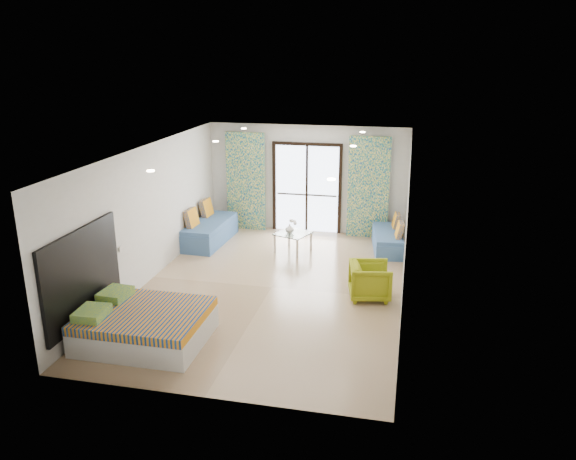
% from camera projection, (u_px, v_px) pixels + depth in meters
% --- Properties ---
extents(floor, '(5.00, 7.50, 0.01)m').
position_uv_depth(floor, '(272.00, 287.00, 11.01)').
color(floor, '#967959').
rests_on(floor, ground).
extents(ceiling, '(5.00, 7.50, 0.01)m').
position_uv_depth(ceiling, '(270.00, 151.00, 10.18)').
color(ceiling, silver).
rests_on(ceiling, ground).
extents(wall_back, '(5.00, 0.01, 2.70)m').
position_uv_depth(wall_back, '(307.00, 179.00, 14.08)').
color(wall_back, silver).
rests_on(wall_back, ground).
extents(wall_front, '(5.00, 0.01, 2.70)m').
position_uv_depth(wall_front, '(200.00, 306.00, 7.10)').
color(wall_front, silver).
rests_on(wall_front, ground).
extents(wall_left, '(0.01, 7.50, 2.70)m').
position_uv_depth(wall_left, '(149.00, 214.00, 11.10)').
color(wall_left, silver).
rests_on(wall_left, ground).
extents(wall_right, '(0.01, 7.50, 2.70)m').
position_uv_depth(wall_right, '(406.00, 230.00, 10.08)').
color(wall_right, silver).
rests_on(wall_right, ground).
extents(balcony_door, '(1.76, 0.08, 2.28)m').
position_uv_depth(balcony_door, '(307.00, 183.00, 14.08)').
color(balcony_door, black).
rests_on(balcony_door, floor).
extents(balcony_rail, '(1.52, 0.03, 0.04)m').
position_uv_depth(balcony_rail, '(307.00, 195.00, 14.18)').
color(balcony_rail, '#595451').
rests_on(balcony_rail, balcony_door).
extents(curtain_left, '(1.00, 0.10, 2.50)m').
position_uv_depth(curtain_left, '(246.00, 182.00, 14.26)').
color(curtain_left, silver).
rests_on(curtain_left, floor).
extents(curtain_right, '(1.00, 0.10, 2.50)m').
position_uv_depth(curtain_right, '(368.00, 188.00, 13.63)').
color(curtain_right, silver).
rests_on(curtain_right, floor).
extents(downlight_a, '(0.12, 0.12, 0.02)m').
position_uv_depth(downlight_a, '(151.00, 171.00, 8.61)').
color(downlight_a, '#FFE0B2').
rests_on(downlight_a, ceiling).
extents(downlight_b, '(0.12, 0.12, 0.02)m').
position_uv_depth(downlight_b, '(331.00, 179.00, 8.04)').
color(downlight_b, '#FFE0B2').
rests_on(downlight_b, ceiling).
extents(downlight_c, '(0.12, 0.12, 0.02)m').
position_uv_depth(downlight_c, '(216.00, 141.00, 11.40)').
color(downlight_c, '#FFE0B2').
rests_on(downlight_c, ceiling).
extents(downlight_d, '(0.12, 0.12, 0.02)m').
position_uv_depth(downlight_d, '(353.00, 146.00, 10.83)').
color(downlight_d, '#FFE0B2').
rests_on(downlight_d, ceiling).
extents(downlight_e, '(0.12, 0.12, 0.02)m').
position_uv_depth(downlight_e, '(244.00, 129.00, 13.26)').
color(downlight_e, '#FFE0B2').
rests_on(downlight_e, ceiling).
extents(downlight_f, '(0.12, 0.12, 0.02)m').
position_uv_depth(downlight_f, '(363.00, 132.00, 12.70)').
color(downlight_f, '#FFE0B2').
rests_on(downlight_f, ceiling).
extents(headboard, '(0.06, 2.10, 1.50)m').
position_uv_depth(headboard, '(82.00, 275.00, 8.87)').
color(headboard, black).
rests_on(headboard, floor).
extents(switch_plate, '(0.02, 0.10, 0.10)m').
position_uv_depth(switch_plate, '(121.00, 249.00, 10.03)').
color(switch_plate, silver).
rests_on(switch_plate, wall_left).
extents(bed, '(1.91, 1.56, 0.66)m').
position_uv_depth(bed, '(144.00, 325.00, 8.90)').
color(bed, silver).
rests_on(bed, floor).
extents(daybed_left, '(0.82, 1.94, 0.95)m').
position_uv_depth(daybed_left, '(210.00, 231.00, 13.50)').
color(daybed_left, '#3C5F90').
rests_on(daybed_left, floor).
extents(daybed_right, '(0.82, 1.66, 0.78)m').
position_uv_depth(daybed_right, '(388.00, 240.00, 13.01)').
color(daybed_right, '#3C5F90').
rests_on(daybed_right, floor).
extents(coffee_table, '(0.89, 0.89, 0.80)m').
position_uv_depth(coffee_table, '(293.00, 235.00, 12.83)').
color(coffee_table, silver).
rests_on(coffee_table, floor).
extents(vase, '(0.23, 0.23, 0.20)m').
position_uv_depth(vase, '(290.00, 229.00, 12.79)').
color(vase, white).
rests_on(vase, coffee_table).
extents(armchair, '(0.81, 0.85, 0.75)m').
position_uv_depth(armchair, '(370.00, 279.00, 10.43)').
color(armchair, '#909913').
rests_on(armchair, floor).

